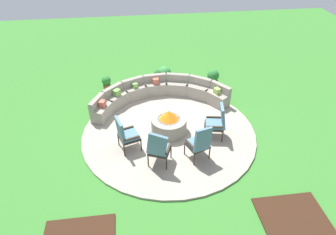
% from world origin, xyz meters
% --- Properties ---
extents(ground_plane, '(24.00, 24.00, 0.00)m').
position_xyz_m(ground_plane, '(0.00, 0.00, 0.00)').
color(ground_plane, '#387A2D').
extents(patio_circle, '(5.35, 5.35, 0.06)m').
position_xyz_m(patio_circle, '(0.00, 0.00, 0.03)').
color(patio_circle, '#9E9384').
rests_on(patio_circle, ground_plane).
extents(mulch_bed_right, '(1.54, 1.57, 0.04)m').
position_xyz_m(mulch_bed_right, '(2.41, -3.61, 0.02)').
color(mulch_bed_right, '#382114').
rests_on(mulch_bed_right, ground_plane).
extents(fire_pit, '(1.09, 1.09, 0.77)m').
position_xyz_m(fire_pit, '(0.00, 0.00, 0.36)').
color(fire_pit, gray).
rests_on(fire_pit, patio_circle).
extents(curved_stone_bench, '(4.74, 2.00, 0.73)m').
position_xyz_m(curved_stone_bench, '(-0.15, 1.79, 0.36)').
color(curved_stone_bench, gray).
rests_on(curved_stone_bench, patio_circle).
extents(lounge_chair_front_left, '(0.70, 0.70, 1.08)m').
position_xyz_m(lounge_chair_front_left, '(-1.31, -0.64, 0.62)').
color(lounge_chair_front_left, '#2D2319').
rests_on(lounge_chair_front_left, patio_circle).
extents(lounge_chair_front_right, '(0.72, 0.72, 1.17)m').
position_xyz_m(lounge_chair_front_right, '(-0.46, -1.38, 0.64)').
color(lounge_chair_front_right, '#2D2319').
rests_on(lounge_chair_front_right, patio_circle).
extents(lounge_chair_back_left, '(0.70, 0.70, 1.13)m').
position_xyz_m(lounge_chair_back_left, '(0.66, -1.30, 0.63)').
color(lounge_chair_back_left, '#2D2319').
rests_on(lounge_chair_back_left, patio_circle).
extents(lounge_chair_back_right, '(0.66, 0.64, 1.10)m').
position_xyz_m(lounge_chair_back_right, '(1.39, -0.43, 0.63)').
color(lounge_chair_back_right, '#2D2319').
rests_on(lounge_chair_back_right, patio_circle).
extents(potted_plant_0, '(0.46, 0.46, 0.71)m').
position_xyz_m(potted_plant_0, '(2.07, 2.66, 0.37)').
color(potted_plant_0, '#605B56').
rests_on(potted_plant_0, ground_plane).
extents(potted_plant_1, '(0.51, 0.51, 0.68)m').
position_xyz_m(potted_plant_1, '(0.27, 3.22, 0.37)').
color(potted_plant_1, '#A89E8E').
rests_on(potted_plant_1, ground_plane).
extents(potted_plant_2, '(0.33, 0.33, 0.60)m').
position_xyz_m(potted_plant_2, '(-0.01, 3.12, 0.32)').
color(potted_plant_2, '#605B56').
rests_on(potted_plant_2, ground_plane).
extents(potted_plant_3, '(0.34, 0.34, 0.65)m').
position_xyz_m(potted_plant_3, '(-1.97, 2.80, 0.36)').
color(potted_plant_3, brown).
rests_on(potted_plant_3, ground_plane).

